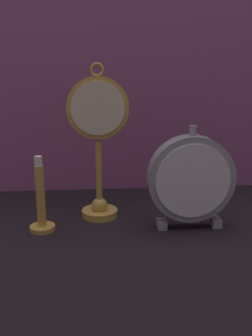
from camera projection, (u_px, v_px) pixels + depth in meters
ground_plane at (129, 238)px, 0.76m from camera, size 4.00×4.00×0.00m
fabric_backdrop_drape at (118, 86)px, 1.00m from camera, size 1.35×0.01×0.57m
pocket_watch_on_stand at (98, 141)px, 0.82m from camera, size 0.13×0.08×0.34m
mantel_clock_silver at (191, 179)px, 0.78m from camera, size 0.18×0.04×0.22m
brass_candlestick at (41, 206)px, 0.78m from camera, size 0.05×0.05×0.16m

